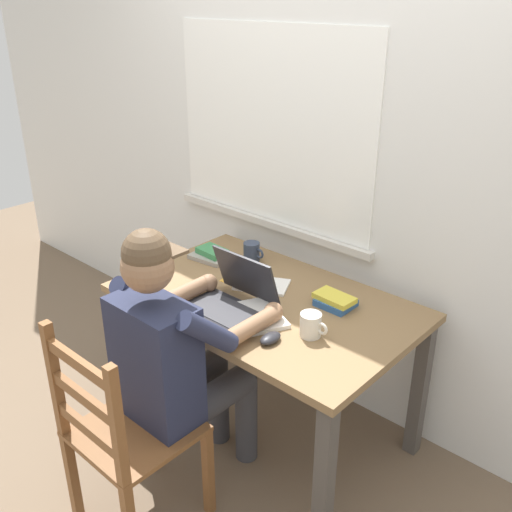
{
  "coord_description": "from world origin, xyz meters",
  "views": [
    {
      "loc": [
        1.47,
        -1.68,
        1.96
      ],
      "look_at": [
        -0.01,
        -0.05,
        0.95
      ],
      "focal_mm": 40.56,
      "sensor_mm": 36.0,
      "label": 1
    }
  ],
  "objects_px": {
    "coffee_mug_white": "(311,325)",
    "seated_person": "(177,354)",
    "computer_mouse": "(270,338)",
    "book_stack_main": "(335,301)",
    "book_stack_side": "(212,254)",
    "desk": "(265,317)",
    "landscape_photo_print": "(236,280)",
    "coffee_mug_dark": "(252,252)",
    "wooden_chair": "(123,435)",
    "laptop": "(232,297)"
  },
  "relations": [
    {
      "from": "wooden_chair",
      "to": "laptop",
      "type": "distance_m",
      "value": 0.69
    },
    {
      "from": "coffee_mug_white",
      "to": "book_stack_side",
      "type": "relative_size",
      "value": 0.58
    },
    {
      "from": "seated_person",
      "to": "landscape_photo_print",
      "type": "xyz_separation_m",
      "value": [
        -0.18,
        0.52,
        0.06
      ]
    },
    {
      "from": "wooden_chair",
      "to": "coffee_mug_dark",
      "type": "relative_size",
      "value": 7.74
    },
    {
      "from": "laptop",
      "to": "book_stack_main",
      "type": "height_order",
      "value": "laptop"
    },
    {
      "from": "seated_person",
      "to": "wooden_chair",
      "type": "bearing_deg",
      "value": -90.0
    },
    {
      "from": "wooden_chair",
      "to": "book_stack_main",
      "type": "bearing_deg",
      "value": 72.02
    },
    {
      "from": "coffee_mug_dark",
      "to": "book_stack_main",
      "type": "relative_size",
      "value": 0.67
    },
    {
      "from": "book_stack_side",
      "to": "computer_mouse",
      "type": "bearing_deg",
      "value": -27.75
    },
    {
      "from": "wooden_chair",
      "to": "book_stack_main",
      "type": "xyz_separation_m",
      "value": [
        0.3,
        0.92,
        0.31
      ]
    },
    {
      "from": "seated_person",
      "to": "book_stack_main",
      "type": "relative_size",
      "value": 6.94
    },
    {
      "from": "desk",
      "to": "wooden_chair",
      "type": "xyz_separation_m",
      "value": [
        -0.03,
        -0.77,
        -0.19
      ]
    },
    {
      "from": "laptop",
      "to": "computer_mouse",
      "type": "height_order",
      "value": "laptop"
    },
    {
      "from": "desk",
      "to": "computer_mouse",
      "type": "bearing_deg",
      "value": -45.35
    },
    {
      "from": "desk",
      "to": "coffee_mug_white",
      "type": "bearing_deg",
      "value": -17.84
    },
    {
      "from": "book_stack_main",
      "to": "book_stack_side",
      "type": "bearing_deg",
      "value": -178.63
    },
    {
      "from": "coffee_mug_dark",
      "to": "book_stack_main",
      "type": "height_order",
      "value": "coffee_mug_dark"
    },
    {
      "from": "book_stack_side",
      "to": "seated_person",
      "type": "bearing_deg",
      "value": -54.2
    },
    {
      "from": "landscape_photo_print",
      "to": "wooden_chair",
      "type": "bearing_deg",
      "value": -87.93
    },
    {
      "from": "coffee_mug_white",
      "to": "book_stack_main",
      "type": "distance_m",
      "value": 0.27
    },
    {
      "from": "desk",
      "to": "wooden_chair",
      "type": "bearing_deg",
      "value": -92.42
    },
    {
      "from": "coffee_mug_dark",
      "to": "book_stack_main",
      "type": "xyz_separation_m",
      "value": [
        0.57,
        -0.1,
        -0.02
      ]
    },
    {
      "from": "wooden_chair",
      "to": "book_stack_side",
      "type": "xyz_separation_m",
      "value": [
        -0.45,
        0.9,
        0.3
      ]
    },
    {
      "from": "coffee_mug_white",
      "to": "coffee_mug_dark",
      "type": "height_order",
      "value": "same"
    },
    {
      "from": "wooden_chair",
      "to": "coffee_mug_dark",
      "type": "height_order",
      "value": "wooden_chair"
    },
    {
      "from": "seated_person",
      "to": "landscape_photo_print",
      "type": "bearing_deg",
      "value": 109.22
    },
    {
      "from": "book_stack_main",
      "to": "desk",
      "type": "bearing_deg",
      "value": -150.27
    },
    {
      "from": "coffee_mug_white",
      "to": "book_stack_side",
      "type": "distance_m",
      "value": 0.84
    },
    {
      "from": "wooden_chair",
      "to": "book_stack_main",
      "type": "relative_size",
      "value": 5.22
    },
    {
      "from": "coffee_mug_white",
      "to": "seated_person",
      "type": "bearing_deg",
      "value": -133.81
    },
    {
      "from": "desk",
      "to": "book_stack_side",
      "type": "distance_m",
      "value": 0.51
    },
    {
      "from": "computer_mouse",
      "to": "book_stack_main",
      "type": "xyz_separation_m",
      "value": [
        0.02,
        0.4,
        0.01
      ]
    },
    {
      "from": "computer_mouse",
      "to": "coffee_mug_white",
      "type": "height_order",
      "value": "coffee_mug_white"
    },
    {
      "from": "seated_person",
      "to": "computer_mouse",
      "type": "distance_m",
      "value": 0.37
    },
    {
      "from": "book_stack_main",
      "to": "book_stack_side",
      "type": "height_order",
      "value": "book_stack_main"
    },
    {
      "from": "coffee_mug_white",
      "to": "landscape_photo_print",
      "type": "height_order",
      "value": "coffee_mug_white"
    },
    {
      "from": "coffee_mug_dark",
      "to": "book_stack_side",
      "type": "height_order",
      "value": "coffee_mug_dark"
    },
    {
      "from": "wooden_chair",
      "to": "laptop",
      "type": "height_order",
      "value": "laptop"
    },
    {
      "from": "book_stack_side",
      "to": "landscape_photo_print",
      "type": "height_order",
      "value": "book_stack_side"
    },
    {
      "from": "book_stack_side",
      "to": "desk",
      "type": "bearing_deg",
      "value": -15.59
    },
    {
      "from": "seated_person",
      "to": "laptop",
      "type": "relative_size",
      "value": 3.72
    },
    {
      "from": "desk",
      "to": "wooden_chair",
      "type": "relative_size",
      "value": 1.42
    },
    {
      "from": "book_stack_side",
      "to": "coffee_mug_white",
      "type": "bearing_deg",
      "value": -16.52
    },
    {
      "from": "wooden_chair",
      "to": "coffee_mug_white",
      "type": "distance_m",
      "value": 0.82
    },
    {
      "from": "landscape_photo_print",
      "to": "coffee_mug_white",
      "type": "bearing_deg",
      "value": -25.55
    },
    {
      "from": "desk",
      "to": "seated_person",
      "type": "xyz_separation_m",
      "value": [
        -0.03,
        -0.49,
        0.04
      ]
    },
    {
      "from": "book_stack_main",
      "to": "seated_person",
      "type": "bearing_deg",
      "value": -115.04
    },
    {
      "from": "wooden_chair",
      "to": "landscape_photo_print",
      "type": "xyz_separation_m",
      "value": [
        -0.18,
        0.8,
        0.28
      ]
    },
    {
      "from": "laptop",
      "to": "computer_mouse",
      "type": "bearing_deg",
      "value": -16.83
    },
    {
      "from": "coffee_mug_dark",
      "to": "book_stack_side",
      "type": "xyz_separation_m",
      "value": [
        -0.17,
        -0.12,
        -0.03
      ]
    }
  ]
}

